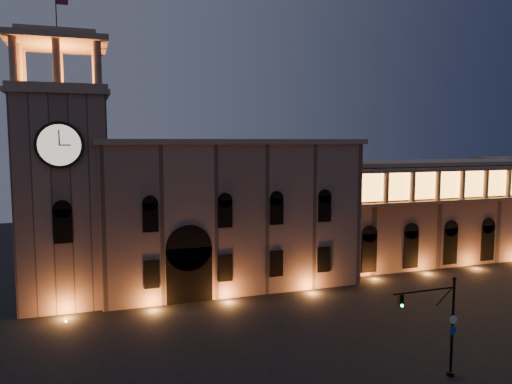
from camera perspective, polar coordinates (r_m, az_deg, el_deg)
ground at (r=43.84m, az=7.73°, el=-17.60°), size 160.00×160.00×0.00m
government_building at (r=60.60m, az=-3.32°, el=-2.32°), size 30.80×12.80×17.60m
clock_tower at (r=57.04m, az=-21.18°, el=0.54°), size 9.80×9.80×32.40m
colonnade_wing at (r=78.74m, az=20.89°, el=-1.85°), size 40.60×11.50×14.50m
traffic_light at (r=40.07m, az=20.51°, el=-14.15°), size 5.50×0.58×7.54m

